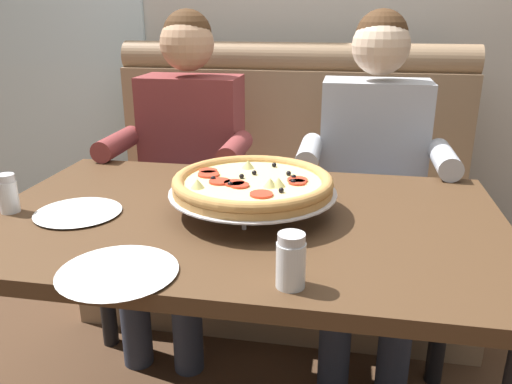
% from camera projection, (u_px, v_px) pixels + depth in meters
% --- Properties ---
extents(booth_bench, '(1.63, 0.78, 1.13)m').
position_uv_depth(booth_bench, '(283.00, 213.00, 2.33)').
color(booth_bench, '#937556').
rests_on(booth_bench, ground_plane).
extents(dining_table, '(1.38, 0.87, 0.75)m').
position_uv_depth(dining_table, '(242.00, 244.00, 1.40)').
color(dining_table, '#4C331E').
rests_on(dining_table, ground_plane).
extents(diner_left, '(0.54, 0.64, 1.27)m').
position_uv_depth(diner_left, '(185.00, 158.00, 2.04)').
color(diner_left, '#2D3342').
rests_on(diner_left, ground_plane).
extents(diner_right, '(0.54, 0.64, 1.27)m').
position_uv_depth(diner_right, '(373.00, 168.00, 1.91)').
color(diner_right, '#2D3342').
rests_on(diner_right, ground_plane).
extents(pizza, '(0.45, 0.45, 0.11)m').
position_uv_depth(pizza, '(253.00, 184.00, 1.37)').
color(pizza, silver).
rests_on(pizza, dining_table).
extents(shaker_parmesan, '(0.05, 0.05, 0.11)m').
position_uv_depth(shaker_parmesan, '(8.00, 196.00, 1.38)').
color(shaker_parmesan, white).
rests_on(shaker_parmesan, dining_table).
extents(shaker_pepper_flakes, '(0.06, 0.06, 0.11)m').
position_uv_depth(shaker_pepper_flakes, '(291.00, 264.00, 1.00)').
color(shaker_pepper_flakes, white).
rests_on(shaker_pepper_flakes, dining_table).
extents(plate_near_left, '(0.23, 0.23, 0.02)m').
position_uv_depth(plate_near_left, '(78.00, 210.00, 1.38)').
color(plate_near_left, white).
rests_on(plate_near_left, dining_table).
extents(plate_near_right, '(0.25, 0.25, 0.02)m').
position_uv_depth(plate_near_right, '(118.00, 269.00, 1.06)').
color(plate_near_right, white).
rests_on(plate_near_right, dining_table).
extents(patio_chair, '(0.43, 0.43, 0.86)m').
position_uv_depth(patio_chair, '(129.00, 120.00, 3.68)').
color(patio_chair, black).
rests_on(patio_chair, ground_plane).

